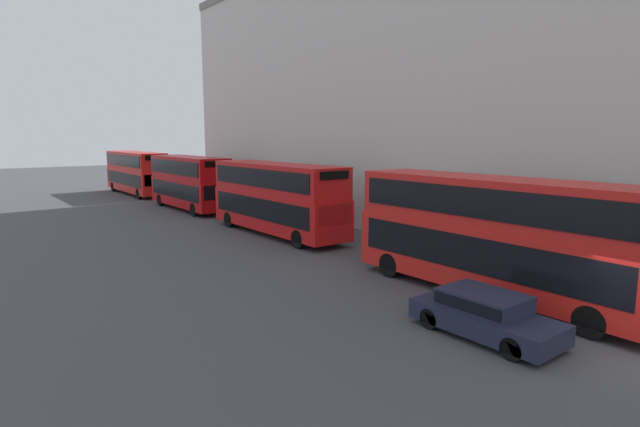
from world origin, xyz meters
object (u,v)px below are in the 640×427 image
at_px(bus_leading, 494,232).
at_px(car_dark_sedan, 485,313).
at_px(bus_trailing, 136,171).
at_px(pedestrian, 171,187).
at_px(bus_second_in_queue, 276,196).
at_px(bus_third_in_queue, 189,180).

relative_size(bus_leading, car_dark_sedan, 2.62).
relative_size(bus_trailing, pedestrian, 6.42).
distance_m(bus_trailing, pedestrian, 4.36).
bearing_deg(car_dark_sedan, bus_trailing, 85.42).
bearing_deg(bus_leading, bus_second_in_queue, 90.00).
relative_size(bus_second_in_queue, car_dark_sedan, 2.55).
height_order(bus_third_in_queue, bus_trailing, bus_trailing).
bearing_deg(bus_third_in_queue, car_dark_sedan, -96.63).
bearing_deg(pedestrian, bus_trailing, 122.32).
xyz_separation_m(bus_leading, pedestrian, (2.19, 36.95, -1.56)).
bearing_deg(bus_trailing, car_dark_sedan, -94.58).
bearing_deg(bus_leading, car_dark_sedan, -148.92).
xyz_separation_m(bus_second_in_queue, car_dark_sedan, (-3.40, -16.52, -1.62)).
bearing_deg(bus_leading, pedestrian, 86.61).
distance_m(bus_second_in_queue, bus_third_in_queue, 12.75).
relative_size(bus_leading, pedestrian, 6.29).
xyz_separation_m(bus_leading, bus_trailing, (0.00, 40.41, -0.06)).
bearing_deg(car_dark_sedan, pedestrian, 81.84).
xyz_separation_m(bus_trailing, car_dark_sedan, (-3.40, -42.46, -1.62)).
height_order(bus_third_in_queue, pedestrian, bus_third_in_queue).
bearing_deg(pedestrian, bus_second_in_queue, -95.57).
xyz_separation_m(bus_second_in_queue, pedestrian, (2.19, 22.48, -1.49)).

